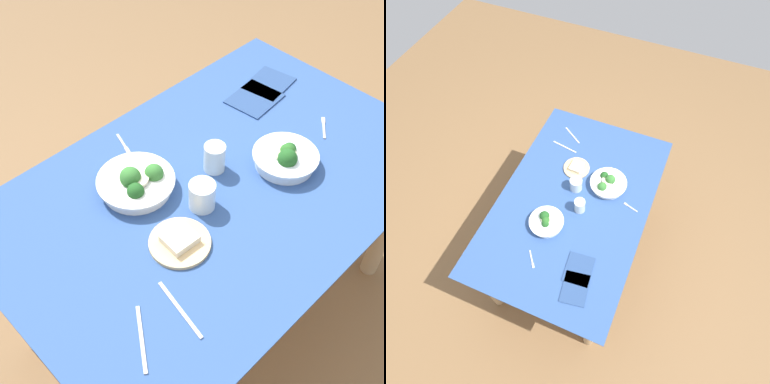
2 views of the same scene
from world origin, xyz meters
The scene contains 13 objects.
ground_plane centered at (0.00, 0.00, 0.00)m, with size 6.00×6.00×0.00m, color brown.
dining_table centered at (0.00, 0.00, 0.64)m, with size 1.46×0.95×0.75m.
broccoli_bowl_far centered at (-0.21, 0.10, 0.78)m, with size 0.22×0.22×0.09m.
broccoli_bowl_near centered at (0.20, -0.16, 0.78)m, with size 0.24×0.24×0.09m.
bread_side_plate centered at (0.25, 0.09, 0.76)m, with size 0.18×0.18×0.04m.
water_glass_center centered at (-0.04, -0.05, 0.80)m, with size 0.07×0.07×0.10m, color silver.
water_glass_side centered at (0.11, 0.03, 0.80)m, with size 0.08×0.08×0.09m, color silver.
fork_by_far_bowl centered at (-0.46, 0.08, 0.75)m, with size 0.09×0.08×0.00m.
fork_by_near_bowl centered at (0.10, -0.35, 0.75)m, with size 0.04×0.10×0.00m.
table_knife_left centered at (0.40, 0.24, 0.75)m, with size 0.20×0.01×0.00m, color #B7B7BC.
table_knife_right centered at (0.52, 0.23, 0.75)m, with size 0.18×0.01×0.00m, color #B7B7BC.
napkin_folded_upper centered at (-0.40, -0.20, 0.75)m, with size 0.18×0.16×0.01m, color navy.
napkin_folded_lower centered at (-0.51, -0.22, 0.75)m, with size 0.18×0.14×0.01m, color navy.
Camera 1 is at (0.85, 0.74, 1.95)m, focal length 48.44 mm.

